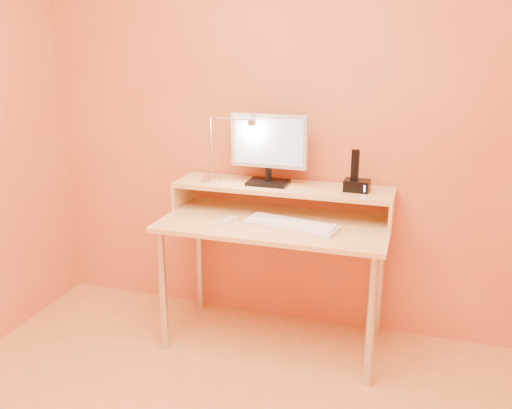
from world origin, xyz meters
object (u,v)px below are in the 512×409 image
(keyboard, at_px, (291,226))
(remote_control, at_px, (225,222))
(mouse, at_px, (329,230))
(monitor_panel, at_px, (269,141))
(lamp_base, at_px, (211,179))
(phone_dock, at_px, (357,186))

(keyboard, xyz_separation_m, remote_control, (-0.34, -0.04, -0.00))
(mouse, bearing_deg, keyboard, -169.70)
(mouse, height_order, remote_control, mouse)
(remote_control, bearing_deg, monitor_panel, 81.64)
(lamp_base, distance_m, mouse, 0.76)
(phone_dock, relative_size, keyboard, 0.27)
(lamp_base, relative_size, remote_control, 0.61)
(remote_control, bearing_deg, keyboard, 28.38)
(mouse, bearing_deg, phone_dock, 86.86)
(phone_dock, xyz_separation_m, mouse, (-0.10, -0.25, -0.17))
(monitor_panel, xyz_separation_m, phone_dock, (0.48, -0.01, -0.21))
(phone_dock, bearing_deg, monitor_panel, -179.00)
(lamp_base, xyz_separation_m, mouse, (0.71, -0.22, -0.16))
(monitor_panel, relative_size, mouse, 4.22)
(lamp_base, bearing_deg, keyboard, -20.68)
(lamp_base, relative_size, mouse, 0.99)
(lamp_base, relative_size, keyboard, 0.21)
(lamp_base, height_order, phone_dock, phone_dock)
(monitor_panel, xyz_separation_m, lamp_base, (-0.32, -0.04, -0.23))
(mouse, relative_size, remote_control, 0.61)
(monitor_panel, height_order, phone_dock, monitor_panel)
(phone_dock, bearing_deg, keyboard, -141.12)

